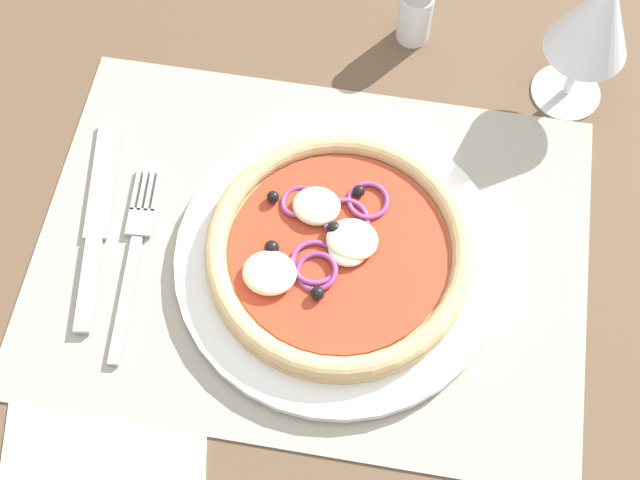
{
  "coord_description": "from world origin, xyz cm",
  "views": [
    {
      "loc": [
        5.7,
        -29.69,
        64.51
      ],
      "look_at": [
        0.72,
        0.0,
        2.47
      ],
      "focal_mm": 47.36,
      "sensor_mm": 36.0,
      "label": 1
    }
  ],
  "objects_px": {
    "napkin": "(107,413)",
    "fork": "(135,249)",
    "knife": "(97,219)",
    "plate": "(339,259)",
    "pepper_shaker": "(415,13)",
    "pizza": "(337,250)",
    "wine_glass": "(597,20)"
  },
  "relations": [
    {
      "from": "napkin",
      "to": "fork",
      "type": "bearing_deg",
      "value": 95.76
    },
    {
      "from": "knife",
      "to": "plate",
      "type": "bearing_deg",
      "value": -100.18
    },
    {
      "from": "knife",
      "to": "pepper_shaker",
      "type": "xyz_separation_m",
      "value": [
        0.24,
        0.25,
        0.03
      ]
    },
    {
      "from": "plate",
      "to": "knife",
      "type": "bearing_deg",
      "value": 178.9
    },
    {
      "from": "pizza",
      "to": "fork",
      "type": "distance_m",
      "value": 0.17
    },
    {
      "from": "fork",
      "to": "napkin",
      "type": "distance_m",
      "value": 0.14
    },
    {
      "from": "plate",
      "to": "fork",
      "type": "distance_m",
      "value": 0.17
    },
    {
      "from": "fork",
      "to": "pepper_shaker",
      "type": "height_order",
      "value": "pepper_shaker"
    },
    {
      "from": "wine_glass",
      "to": "napkin",
      "type": "distance_m",
      "value": 0.5
    },
    {
      "from": "fork",
      "to": "wine_glass",
      "type": "distance_m",
      "value": 0.43
    },
    {
      "from": "plate",
      "to": "pepper_shaker",
      "type": "distance_m",
      "value": 0.25
    },
    {
      "from": "fork",
      "to": "wine_glass",
      "type": "bearing_deg",
      "value": -62.48
    },
    {
      "from": "pizza",
      "to": "pepper_shaker",
      "type": "relative_size",
      "value": 3.27
    },
    {
      "from": "knife",
      "to": "napkin",
      "type": "relative_size",
      "value": 1.3
    },
    {
      "from": "fork",
      "to": "knife",
      "type": "height_order",
      "value": "knife"
    },
    {
      "from": "plate",
      "to": "napkin",
      "type": "distance_m",
      "value": 0.22
    },
    {
      "from": "napkin",
      "to": "pizza",
      "type": "bearing_deg",
      "value": 45.18
    },
    {
      "from": "knife",
      "to": "wine_glass",
      "type": "height_order",
      "value": "wine_glass"
    },
    {
      "from": "fork",
      "to": "napkin",
      "type": "relative_size",
      "value": 1.17
    },
    {
      "from": "pizza",
      "to": "knife",
      "type": "height_order",
      "value": "pizza"
    },
    {
      "from": "wine_glass",
      "to": "fork",
      "type": "bearing_deg",
      "value": -147.33
    },
    {
      "from": "wine_glass",
      "to": "plate",
      "type": "bearing_deg",
      "value": -131.16
    },
    {
      "from": "plate",
      "to": "wine_glass",
      "type": "distance_m",
      "value": 0.29
    },
    {
      "from": "pizza",
      "to": "napkin",
      "type": "relative_size",
      "value": 1.42
    },
    {
      "from": "plate",
      "to": "pizza",
      "type": "height_order",
      "value": "pizza"
    },
    {
      "from": "pepper_shaker",
      "to": "wine_glass",
      "type": "bearing_deg",
      "value": -16.23
    },
    {
      "from": "plate",
      "to": "napkin",
      "type": "relative_size",
      "value": 1.76
    },
    {
      "from": "fork",
      "to": "napkin",
      "type": "height_order",
      "value": "fork"
    },
    {
      "from": "wine_glass",
      "to": "pepper_shaker",
      "type": "relative_size",
      "value": 2.22
    },
    {
      "from": "knife",
      "to": "pizza",
      "type": "bearing_deg",
      "value": -100.19
    },
    {
      "from": "plate",
      "to": "fork",
      "type": "relative_size",
      "value": 1.51
    },
    {
      "from": "wine_glass",
      "to": "pepper_shaker",
      "type": "distance_m",
      "value": 0.17
    }
  ]
}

